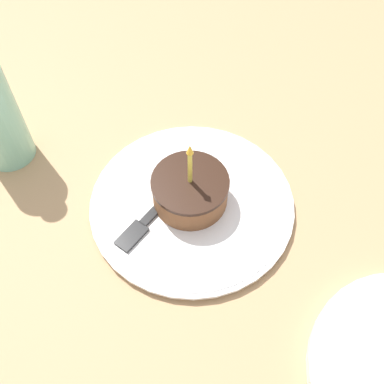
% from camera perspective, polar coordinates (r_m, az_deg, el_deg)
% --- Properties ---
extents(ground_plane, '(2.40, 2.40, 0.04)m').
position_cam_1_polar(ground_plane, '(0.65, -2.02, -4.95)').
color(ground_plane, tan).
rests_on(ground_plane, ground).
extents(plate, '(0.29, 0.29, 0.01)m').
position_cam_1_polar(plate, '(0.64, -0.00, -1.43)').
color(plate, white).
rests_on(plate, ground_plane).
extents(cake_slice, '(0.11, 0.11, 0.12)m').
position_cam_1_polar(cake_slice, '(0.62, -0.24, 0.24)').
color(cake_slice, brown).
rests_on(cake_slice, plate).
extents(fork, '(0.14, 0.12, 0.00)m').
position_cam_1_polar(fork, '(0.62, -4.72, -2.49)').
color(fork, '#262626').
rests_on(fork, plate).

